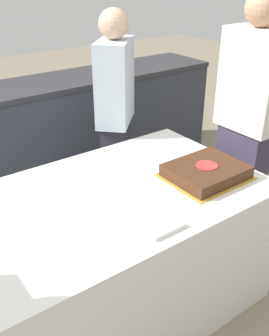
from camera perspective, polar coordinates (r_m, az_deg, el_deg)
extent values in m
plane|color=gray|center=(2.40, -7.48, -21.13)|extent=(14.00, 14.00, 0.00)
cube|color=silver|center=(2.12, -8.12, -14.33)|extent=(2.01, 0.98, 0.76)
cube|color=gold|center=(2.16, 10.27, -1.25)|extent=(0.43, 0.36, 0.00)
cube|color=#472816|center=(2.14, 10.35, -0.44)|extent=(0.39, 0.32, 0.07)
cylinder|color=red|center=(2.12, 10.43, 0.38)|extent=(0.12, 0.12, 0.00)
cylinder|color=white|center=(2.38, 5.67, 1.99)|extent=(0.19, 0.19, 0.00)
cube|color=white|center=(1.73, 4.26, -8.55)|extent=(0.17, 0.10, 0.02)
cube|color=#282833|center=(2.91, -2.54, -0.72)|extent=(0.35, 0.35, 0.81)
cube|color=silver|center=(2.66, -2.85, 12.29)|extent=(0.42, 0.42, 0.55)
sphere|color=#D8AD89|center=(2.58, -3.06, 20.19)|extent=(0.19, 0.19, 0.19)
cube|color=#383347|center=(2.74, 14.73, -2.88)|extent=(0.16, 0.32, 0.88)
cube|color=silver|center=(2.46, 16.82, 12.03)|extent=(0.20, 0.38, 0.60)
sphere|color=tan|center=(2.39, 18.20, 21.21)|extent=(0.20, 0.20, 0.20)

